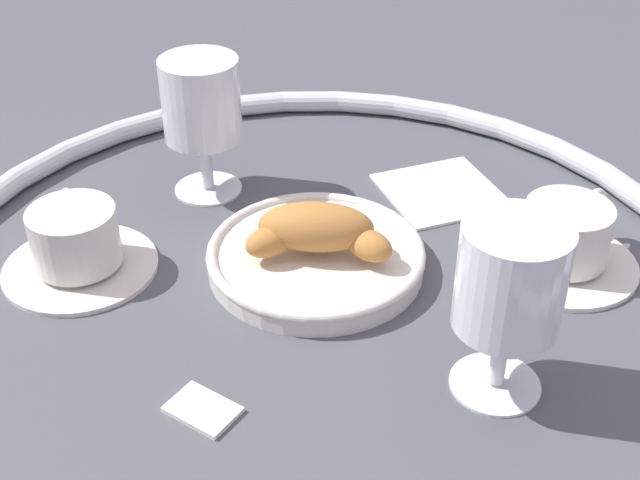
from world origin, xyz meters
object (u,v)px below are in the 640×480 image
Objects in this scene: juice_glass_left at (201,107)px; croissant_large at (320,231)px; juice_glass_right at (510,287)px; pastry_plate at (320,257)px; sugar_packet at (203,408)px; coffee_cup_near at (565,240)px; folded_napkin at (441,190)px; coffee_cup_far at (75,247)px.

croissant_large is at bearing 134.04° from juice_glass_left.
pastry_plate is at bearing -43.96° from juice_glass_right.
sugar_packet is (-0.05, 0.31, -0.09)m from juice_glass_left.
coffee_cup_near is at bearing 163.13° from juice_glass_left.
pastry_plate is 0.19m from juice_glass_left.
croissant_large is 0.22m from coffee_cup_near.
pastry_plate is at bearing -81.77° from sugar_packet.
pastry_plate is 1.41× the size of coffee_cup_near.
folded_napkin is at bearing -176.89° from juice_glass_left.
coffee_cup_far is at bearing 26.45° from folded_napkin.
juice_glass_left is 0.37m from juice_glass_right.
coffee_cup_near is 1.00× the size of coffee_cup_far.
coffee_cup_far is (0.21, 0.02, 0.01)m from pastry_plate.
coffee_cup_near is at bearing -173.06° from croissant_large.
juice_glass_left reaches higher than croissant_large.
coffee_cup_near is 0.35m from sugar_packet.
folded_napkin is (-0.24, -0.01, -0.09)m from juice_glass_left.
croissant_large reaches higher than sugar_packet.
juice_glass_left is 0.32m from sugar_packet.
sugar_packet is at bearing 60.42° from folded_napkin.
juice_glass_left reaches higher than coffee_cup_far.
folded_napkin is at bearing -48.49° from coffee_cup_near.
juice_glass_right reaches higher than folded_napkin.
juice_glass_left reaches higher than sugar_packet.
coffee_cup_far is at bearing 6.10° from coffee_cup_near.
coffee_cup_far is 0.97× the size of juice_glass_right.
juice_glass_right is 2.80× the size of sugar_packet.
croissant_large is at bearing 51.71° from folded_napkin.
juice_glass_left reaches higher than folded_napkin.
juice_glass_right is 1.27× the size of folded_napkin.
croissant_large reaches higher than coffee_cup_far.
juice_glass_left is 2.80× the size of sugar_packet.
coffee_cup_far is 0.18m from juice_glass_left.
pastry_plate is 0.18m from folded_napkin.
coffee_cup_far is (0.42, 0.05, 0.00)m from coffee_cup_near.
folded_napkin is (0.10, -0.12, -0.02)m from coffee_cup_near.
pastry_plate is at bearing 6.10° from coffee_cup_near.
croissant_large is 0.98× the size of juice_glass_left.
pastry_plate is 1.75× the size of folded_napkin.
croissant_large is at bearing -82.12° from sugar_packet.
sugar_packet reaches higher than folded_napkin.
juice_glass_right reaches higher than coffee_cup_far.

